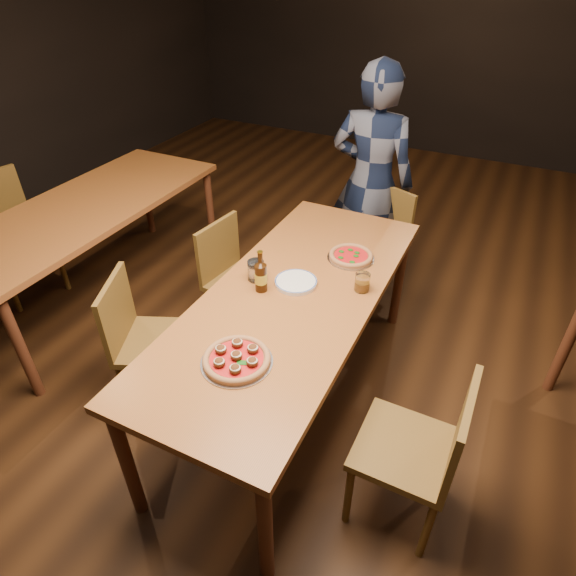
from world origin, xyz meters
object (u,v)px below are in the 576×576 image
at_px(table_main, 292,305).
at_px(pizza_meatball, 237,359).
at_px(chair_main_sw, 242,282).
at_px(chair_end, 370,245).
at_px(chair_main_nw, 157,341).
at_px(chair_main_e, 405,448).
at_px(water_glass, 256,270).
at_px(beer_bottle, 261,277).
at_px(chair_nbr_left, 14,237).
at_px(diner, 371,182).
at_px(amber_glass, 362,282).
at_px(plate_stack, 296,282).
at_px(table_left, 87,214).
at_px(pizza_margherita, 351,256).

distance_m(table_main, pizza_meatball, 0.55).
xyz_separation_m(chair_main_sw, chair_end, (0.60, 0.78, 0.01)).
height_order(chair_main_nw, pizza_meatball, chair_main_nw).
bearing_deg(chair_main_e, water_glass, -113.77).
relative_size(pizza_meatball, beer_bottle, 1.37).
bearing_deg(chair_nbr_left, table_main, -76.39).
bearing_deg(chair_nbr_left, diner, -44.39).
xyz_separation_m(chair_main_e, beer_bottle, (-0.88, 0.36, 0.40)).
xyz_separation_m(chair_main_sw, amber_glass, (0.84, -0.20, 0.39)).
xyz_separation_m(chair_main_sw, plate_stack, (0.52, -0.30, 0.35)).
bearing_deg(chair_main_e, chair_end, -156.17).
xyz_separation_m(chair_main_nw, chair_end, (0.72, 1.48, 0.01)).
distance_m(water_glass, diner, 1.34).
bearing_deg(chair_nbr_left, amber_glass, -71.95).
bearing_deg(amber_glass, water_glass, -164.11).
relative_size(pizza_meatball, diner, 0.19).
bearing_deg(chair_end, table_left, -131.60).
xyz_separation_m(pizza_meatball, pizza_margherita, (0.15, 0.98, -0.00)).
xyz_separation_m(chair_nbr_left, pizza_meatball, (2.26, -0.63, 0.30)).
xyz_separation_m(chair_main_e, plate_stack, (-0.75, 0.48, 0.33)).
relative_size(chair_main_e, amber_glass, 9.09).
relative_size(chair_main_sw, diner, 0.51).
relative_size(table_left, water_glass, 18.49).
bearing_deg(pizza_meatball, chair_main_sw, 120.39).
bearing_deg(diner, beer_bottle, 84.32).
height_order(chair_main_e, beer_bottle, beer_bottle).
distance_m(chair_main_e, diner, 1.95).
height_order(table_main, chair_nbr_left, chair_nbr_left).
distance_m(chair_nbr_left, beer_bottle, 2.14).
bearing_deg(chair_main_sw, chair_main_e, -114.47).
bearing_deg(pizza_margherita, pizza_meatball, -98.52).
bearing_deg(chair_main_nw, amber_glass, -86.29).
xyz_separation_m(chair_main_nw, diner, (0.63, 1.67, 0.39)).
height_order(pizza_meatball, diner, diner).
relative_size(chair_end, amber_glass, 8.94).
height_order(table_main, pizza_meatball, pizza_meatball).
height_order(chair_nbr_left, plate_stack, chair_nbr_left).
height_order(water_glass, diner, diner).
xyz_separation_m(table_main, chair_main_nw, (-0.67, -0.31, -0.26)).
xyz_separation_m(table_left, pizza_meatball, (1.70, -0.84, 0.09)).
bearing_deg(amber_glass, pizza_margherita, 120.55).
bearing_deg(chair_main_sw, table_main, -118.34).
bearing_deg(beer_bottle, table_main, 13.17).
height_order(chair_nbr_left, water_glass, chair_nbr_left).
bearing_deg(amber_glass, beer_bottle, -153.90).
relative_size(chair_main_sw, amber_glass, 8.65).
height_order(table_main, water_glass, water_glass).
height_order(chair_main_nw, chair_nbr_left, chair_nbr_left).
relative_size(chair_end, water_glass, 7.89).
height_order(chair_nbr_left, pizza_margherita, chair_nbr_left).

